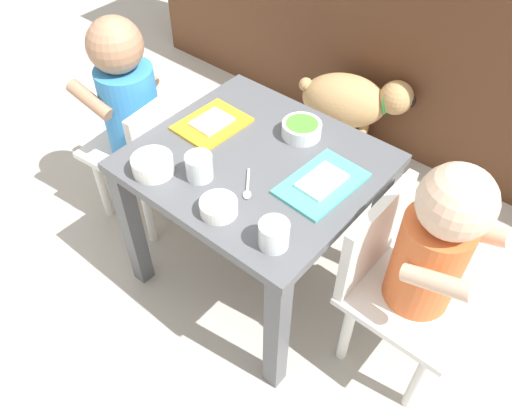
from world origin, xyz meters
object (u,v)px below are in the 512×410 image
(seated_child_left, at_px, (132,106))
(food_tray_left, at_px, (212,124))
(food_tray_right, at_px, (322,183))
(veggie_bowl_far, at_px, (302,129))
(spoon_by_left_tray, at_px, (247,187))
(cereal_bowl_right_side, at_px, (153,164))
(water_cup_right, at_px, (274,236))
(dining_table, at_px, (256,184))
(seated_child_right, at_px, (426,253))
(dog, at_px, (351,102))
(water_cup_left, at_px, (199,168))
(cereal_bowl_left_side, at_px, (219,207))

(seated_child_left, bearing_deg, food_tray_left, 9.94)
(food_tray_right, height_order, veggie_bowl_far, veggie_bowl_far)
(veggie_bowl_far, xyz_separation_m, spoon_by_left_tray, (0.02, -0.23, -0.02))
(cereal_bowl_right_side, bearing_deg, water_cup_right, 1.45)
(dining_table, distance_m, cereal_bowl_right_side, 0.27)
(seated_child_right, xyz_separation_m, cereal_bowl_right_side, (-0.60, -0.23, 0.06))
(food_tray_right, relative_size, water_cup_right, 3.35)
(dog, height_order, veggie_bowl_far, veggie_bowl_far)
(water_cup_left, bearing_deg, food_tray_left, 125.45)
(seated_child_left, xyz_separation_m, cereal_bowl_left_side, (0.50, -0.17, 0.05))
(dog, xyz_separation_m, food_tray_right, (0.30, -0.65, 0.25))
(water_cup_right, distance_m, cereal_bowl_left_side, 0.15)
(food_tray_left, relative_size, cereal_bowl_right_side, 1.86)
(seated_child_left, xyz_separation_m, dog, (0.32, 0.70, -0.21))
(dog, distance_m, food_tray_right, 0.76)
(seated_child_left, relative_size, water_cup_right, 10.62)
(veggie_bowl_far, bearing_deg, cereal_bowl_left_side, -85.99)
(dog, distance_m, veggie_bowl_far, 0.61)
(seated_child_left, distance_m, cereal_bowl_right_side, 0.34)
(veggie_bowl_far, relative_size, cereal_bowl_left_side, 1.20)
(water_cup_right, bearing_deg, water_cup_left, 169.34)
(seated_child_right, bearing_deg, veggie_bowl_far, 165.38)
(seated_child_right, relative_size, water_cup_right, 10.36)
(dog, relative_size, cereal_bowl_right_side, 4.12)
(dining_table, xyz_separation_m, food_tray_right, (0.17, 0.03, 0.09))
(dog, xyz_separation_m, veggie_bowl_far, (0.15, -0.53, 0.27))
(food_tray_right, height_order, cereal_bowl_right_side, cereal_bowl_right_side)
(dog, height_order, food_tray_right, food_tray_right)
(dog, relative_size, food_tray_left, 2.21)
(spoon_by_left_tray, bearing_deg, cereal_bowl_left_side, -88.70)
(dining_table, distance_m, spoon_by_left_tray, 0.14)
(water_cup_left, bearing_deg, seated_child_right, 18.51)
(spoon_by_left_tray, bearing_deg, dog, 102.84)
(cereal_bowl_right_side, bearing_deg, cereal_bowl_left_side, 0.74)
(water_cup_right, bearing_deg, food_tray_left, 150.73)
(food_tray_left, height_order, cereal_bowl_left_side, cereal_bowl_left_side)
(water_cup_left, bearing_deg, cereal_bowl_right_side, -149.06)
(seated_child_left, relative_size, veggie_bowl_far, 6.76)
(dining_table, bearing_deg, spoon_by_left_tray, -60.89)
(water_cup_right, height_order, cereal_bowl_right_side, water_cup_right)
(dining_table, relative_size, food_tray_left, 3.10)
(veggie_bowl_far, xyz_separation_m, cereal_bowl_right_side, (-0.19, -0.34, 0.00))
(cereal_bowl_left_side, distance_m, spoon_by_left_tray, 0.10)
(water_cup_right, bearing_deg, dining_table, 137.80)
(food_tray_right, relative_size, cereal_bowl_right_side, 2.19)
(food_tray_right, relative_size, spoon_by_left_tray, 2.50)
(water_cup_right, bearing_deg, veggie_bowl_far, 117.67)
(dining_table, xyz_separation_m, water_cup_right, (0.20, -0.18, 0.11))
(seated_child_left, distance_m, seated_child_right, 0.89)
(dog, bearing_deg, food_tray_right, -65.25)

